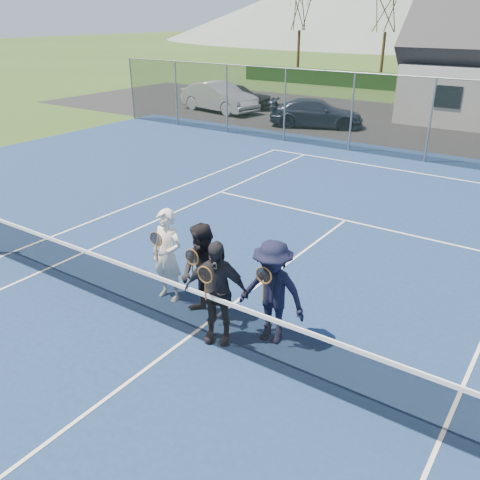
{
  "coord_description": "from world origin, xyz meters",
  "views": [
    {
      "loc": [
        4.78,
        -5.46,
        5.02
      ],
      "look_at": [
        -0.02,
        1.5,
        1.25
      ],
      "focal_mm": 38.0,
      "sensor_mm": 36.0,
      "label": 1
    }
  ],
  "objects_px": {
    "car_a": "(236,96)",
    "player_b": "(203,274)",
    "car_c": "(316,113)",
    "player_d": "(272,292)",
    "player_a": "(168,255)",
    "tennis_net": "(189,310)",
    "player_c": "(216,292)",
    "car_b": "(219,97)"
  },
  "relations": [
    {
      "from": "car_a",
      "to": "player_b",
      "type": "bearing_deg",
      "value": -166.26
    },
    {
      "from": "car_c",
      "to": "player_d",
      "type": "xyz_separation_m",
      "value": [
        7.44,
        -16.38,
        0.27
      ]
    },
    {
      "from": "player_a",
      "to": "car_a",
      "type": "bearing_deg",
      "value": 121.57
    },
    {
      "from": "car_c",
      "to": "player_b",
      "type": "distance_m",
      "value": 17.61
    },
    {
      "from": "tennis_net",
      "to": "player_b",
      "type": "bearing_deg",
      "value": 104.82
    },
    {
      "from": "player_b",
      "to": "player_d",
      "type": "height_order",
      "value": "same"
    },
    {
      "from": "car_a",
      "to": "player_c",
      "type": "bearing_deg",
      "value": -165.58
    },
    {
      "from": "car_c",
      "to": "car_b",
      "type": "bearing_deg",
      "value": 61.76
    },
    {
      "from": "tennis_net",
      "to": "player_d",
      "type": "xyz_separation_m",
      "value": [
        1.17,
        0.7,
        0.38
      ]
    },
    {
      "from": "car_b",
      "to": "player_c",
      "type": "height_order",
      "value": "player_c"
    },
    {
      "from": "player_c",
      "to": "player_b",
      "type": "bearing_deg",
      "value": 146.81
    },
    {
      "from": "tennis_net",
      "to": "player_a",
      "type": "distance_m",
      "value": 1.43
    },
    {
      "from": "car_a",
      "to": "player_c",
      "type": "xyz_separation_m",
      "value": [
        12.86,
        -18.96,
        0.22
      ]
    },
    {
      "from": "player_b",
      "to": "player_d",
      "type": "bearing_deg",
      "value": 5.77
    },
    {
      "from": "player_b",
      "to": "player_c",
      "type": "distance_m",
      "value": 0.68
    },
    {
      "from": "player_b",
      "to": "player_c",
      "type": "relative_size",
      "value": 1.0
    },
    {
      "from": "player_b",
      "to": "player_c",
      "type": "xyz_separation_m",
      "value": [
        0.57,
        -0.37,
        0.0
      ]
    },
    {
      "from": "player_c",
      "to": "player_a",
      "type": "bearing_deg",
      "value": 159.93
    },
    {
      "from": "player_d",
      "to": "player_c",
      "type": "bearing_deg",
      "value": -146.15
    },
    {
      "from": "car_c",
      "to": "player_b",
      "type": "bearing_deg",
      "value": 178.47
    },
    {
      "from": "car_c",
      "to": "tennis_net",
      "type": "relative_size",
      "value": 0.38
    },
    {
      "from": "player_d",
      "to": "car_b",
      "type": "bearing_deg",
      "value": 128.94
    },
    {
      "from": "player_a",
      "to": "player_d",
      "type": "relative_size",
      "value": 1.0
    },
    {
      "from": "car_a",
      "to": "tennis_net",
      "type": "xyz_separation_m",
      "value": [
        12.44,
        -19.15,
        -0.17
      ]
    },
    {
      "from": "car_c",
      "to": "player_c",
      "type": "bearing_deg",
      "value": 179.74
    },
    {
      "from": "player_b",
      "to": "player_c",
      "type": "height_order",
      "value": "same"
    },
    {
      "from": "car_a",
      "to": "player_c",
      "type": "distance_m",
      "value": 22.91
    },
    {
      "from": "car_a",
      "to": "tennis_net",
      "type": "distance_m",
      "value": 22.84
    },
    {
      "from": "car_a",
      "to": "player_a",
      "type": "xyz_separation_m",
      "value": [
        11.3,
        -18.39,
        0.22
      ]
    },
    {
      "from": "car_b",
      "to": "tennis_net",
      "type": "height_order",
      "value": "car_b"
    },
    {
      "from": "player_c",
      "to": "car_b",
      "type": "bearing_deg",
      "value": 126.58
    },
    {
      "from": "player_a",
      "to": "player_b",
      "type": "distance_m",
      "value": 1.01
    },
    {
      "from": "car_b",
      "to": "player_b",
      "type": "xyz_separation_m",
      "value": [
        12.49,
        -17.22,
        0.13
      ]
    },
    {
      "from": "player_c",
      "to": "player_d",
      "type": "height_order",
      "value": "same"
    },
    {
      "from": "player_c",
      "to": "car_a",
      "type": "bearing_deg",
      "value": 124.15
    },
    {
      "from": "car_b",
      "to": "player_a",
      "type": "bearing_deg",
      "value": -135.93
    },
    {
      "from": "car_b",
      "to": "player_c",
      "type": "bearing_deg",
      "value": -133.38
    },
    {
      "from": "car_b",
      "to": "player_b",
      "type": "distance_m",
      "value": 21.28
    },
    {
      "from": "car_a",
      "to": "car_c",
      "type": "bearing_deg",
      "value": -128.3
    },
    {
      "from": "tennis_net",
      "to": "player_a",
      "type": "height_order",
      "value": "player_a"
    },
    {
      "from": "car_b",
      "to": "player_a",
      "type": "height_order",
      "value": "player_a"
    },
    {
      "from": "car_a",
      "to": "car_c",
      "type": "xyz_separation_m",
      "value": [
        6.17,
        -2.07,
        -0.06
      ]
    }
  ]
}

